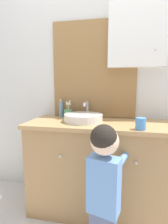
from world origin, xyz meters
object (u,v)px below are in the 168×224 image
at_px(toothbrush_holder, 68,113).
at_px(drinking_cup, 141,124).
at_px(child_figure, 104,179).
at_px(soap_dispenser, 61,109).
at_px(sink_basin, 84,117).

height_order(toothbrush_holder, drinking_cup, toothbrush_holder).
bearing_deg(child_figure, soap_dispenser, 127.67).
distance_m(sink_basin, child_figure, 0.65).
bearing_deg(soap_dispenser, child_figure, -52.33).
bearing_deg(toothbrush_holder, sink_basin, -36.86).
bearing_deg(child_figure, sink_basin, 115.84).
relative_size(soap_dispenser, child_figure, 0.20).
relative_size(child_figure, drinking_cup, 10.63).
height_order(sink_basin, soap_dispenser, soap_dispenser).
bearing_deg(child_figure, toothbrush_holder, 123.98).
relative_size(sink_basin, soap_dispenser, 2.14).
xyz_separation_m(soap_dispenser, child_figure, (0.53, -0.69, -0.36)).
distance_m(sink_basin, soap_dispenser, 0.34).
bearing_deg(sink_basin, soap_dispenser, 147.51).
relative_size(toothbrush_holder, child_figure, 0.18).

